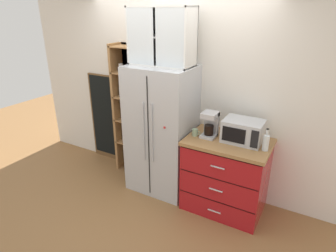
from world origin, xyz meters
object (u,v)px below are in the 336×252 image
Objects in this scene: mug_navy at (229,137)px; bottle_clear at (266,141)px; refrigerator at (161,131)px; mug_sage at (195,132)px; bottle_amber at (231,131)px; microwave at (243,131)px; chalkboard_menu at (106,118)px; coffee_maker at (210,124)px.

bottle_clear is at bearing -6.96° from mug_navy.
refrigerator is 1.36m from bottle_clear.
refrigerator is 0.54m from mug_sage.
bottle_amber is at bearing 14.96° from mug_sage.
chalkboard_menu is (-2.28, 0.25, -0.35)m from microwave.
chalkboard_menu is at bearing 173.64° from microwave.
coffee_maker is at bearing -8.88° from chalkboard_menu.
refrigerator reaches higher than mug_sage.
coffee_maker is 1.21× the size of bottle_clear.
microwave is at bearing 12.36° from mug_sage.
microwave reaches higher than mug_navy.
refrigerator is 6.72× the size of bottle_amber.
chalkboard_menu reaches higher than bottle_clear.
refrigerator reaches higher than microwave.
refrigerator is 1.25m from chalkboard_menu.
microwave is 0.14m from bottle_amber.
mug_navy is at bearing 10.18° from mug_sage.
refrigerator is at bearing -178.11° from microwave.
coffee_maker is 2.92× the size of mug_sage.
bottle_amber is (0.40, 0.11, 0.07)m from mug_sage.
refrigerator reaches higher than coffee_maker.
mug_sage is (-0.16, -0.08, -0.11)m from coffee_maker.
bottle_clear is 0.43m from bottle_amber.
refrigerator is 6.73× the size of bottle_clear.
mug_sage is (-0.54, -0.12, -0.09)m from microwave.
bottle_amber is at bearing -175.27° from microwave.
coffee_maker is 0.22× the size of chalkboard_menu.
mug_navy reaches higher than mug_sage.
mug_navy is at bearing -7.99° from chalkboard_menu.
refrigerator is at bearing 179.31° from mug_navy.
refrigerator is 3.90× the size of microwave.
microwave is 4.14× the size of mug_sage.
chalkboard_menu is at bearing 171.12° from coffee_maker.
coffee_maker is at bearing -173.75° from microwave.
mug_sage is 0.42× the size of bottle_clear.
bottle_clear reaches higher than mug_navy.
chalkboard_menu is at bearing 166.60° from refrigerator.
mug_navy is (-0.14, -0.05, -0.09)m from microwave.
mug_sage is at bearing -12.10° from chalkboard_menu.
refrigerator is at bearing 177.34° from bottle_clear.
mug_sage is 1.79m from chalkboard_menu.
chalkboard_menu is (-2.14, 0.30, -0.26)m from mug_navy.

